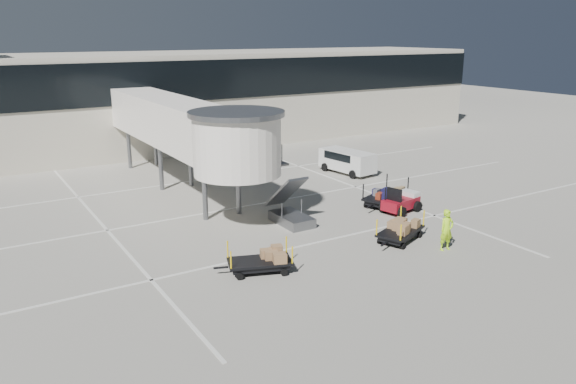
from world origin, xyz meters
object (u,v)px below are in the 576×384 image
(baggage_tug, at_px, (401,202))
(minivan, at_px, (346,160))
(suitcase_cart, at_px, (386,196))
(box_cart_far, at_px, (258,262))
(ground_worker, at_px, (447,230))
(box_cart_near, at_px, (400,231))

(baggage_tug, distance_m, minivan, 9.43)
(suitcase_cart, relative_size, box_cart_far, 1.16)
(ground_worker, distance_m, minivan, 15.21)
(suitcase_cart, distance_m, box_cart_far, 11.79)
(box_cart_near, bearing_deg, baggage_tug, 24.19)
(baggage_tug, bearing_deg, box_cart_far, -176.36)
(minivan, bearing_deg, baggage_tug, -115.66)
(suitcase_cart, xyz_separation_m, box_cart_far, (-10.92, -4.44, -0.07))
(baggage_tug, relative_size, ground_worker, 1.27)
(suitcase_cart, relative_size, ground_worker, 1.96)
(ground_worker, bearing_deg, minivan, 77.07)
(baggage_tug, distance_m, ground_worker, 5.81)
(suitcase_cart, bearing_deg, minivan, 47.42)
(minivan, bearing_deg, suitcase_cart, -117.97)
(baggage_tug, height_order, suitcase_cart, baggage_tug)
(box_cart_far, xyz_separation_m, minivan, (13.72, 12.03, 0.50))
(baggage_tug, distance_m, suitcase_cart, 1.38)
(box_cart_near, bearing_deg, box_cart_far, 154.98)
(box_cart_near, relative_size, box_cart_far, 1.02)
(box_cart_far, bearing_deg, box_cart_near, 16.56)
(baggage_tug, relative_size, minivan, 0.56)
(box_cart_near, bearing_deg, minivan, 41.27)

